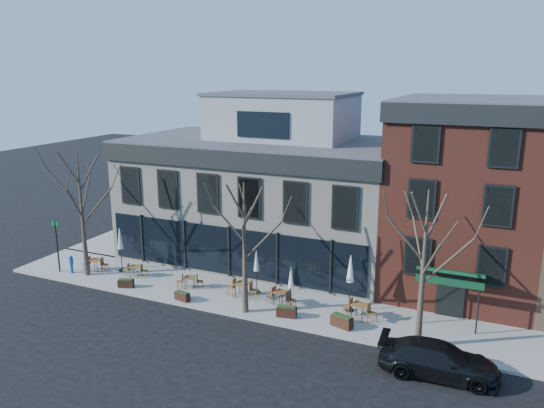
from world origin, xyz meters
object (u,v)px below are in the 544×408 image
at_px(cafe_set_0, 96,264).
at_px(parked_sedan, 439,360).
at_px(umbrella_0, 120,241).
at_px(call_box, 71,264).

bearing_deg(cafe_set_0, parked_sedan, -8.94).
xyz_separation_m(cafe_set_0, umbrella_0, (1.59, 0.63, 1.56)).
bearing_deg(umbrella_0, cafe_set_0, -158.44).
distance_m(parked_sedan, umbrella_0, 20.52).
xyz_separation_m(call_box, cafe_set_0, (1.11, 0.94, -0.16)).
bearing_deg(parked_sedan, umbrella_0, 75.06).
height_order(parked_sedan, cafe_set_0, parked_sedan).
bearing_deg(call_box, cafe_set_0, 40.46).
xyz_separation_m(parked_sedan, cafe_set_0, (-21.66, 3.41, -0.12)).
distance_m(cafe_set_0, umbrella_0, 2.31).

